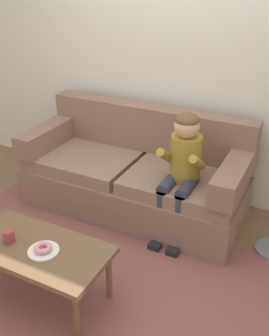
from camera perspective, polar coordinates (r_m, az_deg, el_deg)
The scene contains 10 objects.
ground at distance 3.26m, azimuth -5.12°, elevation -13.16°, with size 10.00×10.00×0.00m, color brown.
wall_back at distance 3.80m, azimuth 5.50°, elevation 16.46°, with size 8.00×0.10×2.80m, color silver.
area_rug at distance 3.11m, azimuth -7.62°, elevation -15.70°, with size 2.90×1.82×0.01m, color brown.
couch at distance 3.72m, azimuth 0.17°, elevation -1.05°, with size 2.08×0.90×0.94m.
coffee_table at distance 2.79m, azimuth -14.11°, elevation -11.92°, with size 1.01×0.51×0.44m.
person_child at distance 3.21m, azimuth 7.00°, elevation 0.46°, with size 0.34×0.58×1.10m.
plate at distance 2.70m, azimuth -13.25°, elevation -11.81°, with size 0.21×0.21×0.01m, color white.
donut at distance 2.69m, azimuth -13.31°, elevation -11.40°, with size 0.12×0.12×0.04m, color pink.
mug at distance 2.83m, azimuth -18.04°, elevation -9.51°, with size 0.08×0.08×0.09m, color #993D38.
toy_controller at distance 3.48m, azimuth -11.83°, elevation -10.21°, with size 0.23×0.09×0.05m.
Camera 1 is at (1.37, -2.07, 2.13)m, focal length 41.37 mm.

